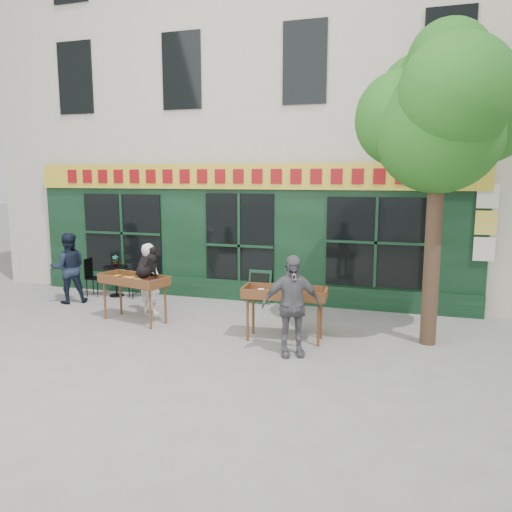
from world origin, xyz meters
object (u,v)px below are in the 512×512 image
Objects in this scene: man_right at (291,306)px; book_cart_center at (134,283)px; book_cart_right at (285,296)px; woman at (150,279)px; bistro_table at (116,275)px; dog at (147,262)px; man_left at (69,268)px.

book_cart_center is at bearing 140.89° from man_right.
woman is at bearing 161.18° from book_cart_right.
dog is at bearing -43.77° from bistro_table.
bistro_table is at bearing 151.13° from dog.
bistro_table is at bearing -167.03° from man_left.
man_right reaches higher than dog.
man_right is at bearing 122.83° from man_left.
man_right is 6.19m from man_left.
book_cart_right is (3.27, -0.88, 0.04)m from woman.
man_right is 1.02× the size of man_left.
man_left reaches higher than woman.
dog is at bearing 120.54° from man_left.
man_right is 2.27× the size of bistro_table.
woman reaches higher than bistro_table.
man_right reaches higher than bistro_table.
woman is at bearing 131.47° from dog.
book_cart_right is 0.81m from man_right.
book_cart_center is 1.03× the size of woman.
woman is at bearing 131.69° from man_right.
book_cart_center is 3.70m from man_right.
man_left is at bearing 138.18° from man_right.
dog is 0.79× the size of bistro_table.
dog is 2.88m from man_left.
man_right is at bearing -28.48° from bistro_table.
man_right is (0.30, -0.75, 0.04)m from book_cart_right.
woman is 2.34m from man_left.
dog is 0.36× the size of man_left.
book_cart_center is at bearing 118.83° from man_left.
book_cart_center is 2.68× the size of dog.
book_cart_center is 0.59m from dog.
man_right is (3.57, -0.98, 0.04)m from book_cart_center.
book_cart_center is 2.47m from bistro_table.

